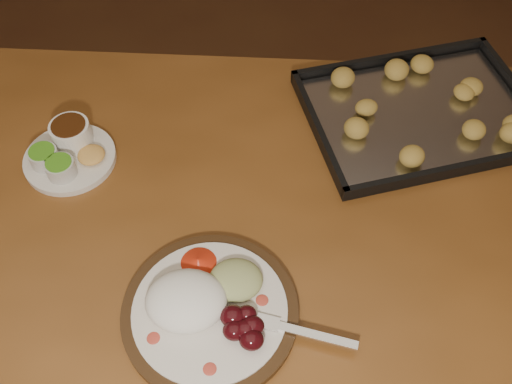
{
  "coord_description": "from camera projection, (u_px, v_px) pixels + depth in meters",
  "views": [
    {
      "loc": [
        0.36,
        -0.43,
        1.58
      ],
      "look_at": [
        0.34,
        0.18,
        0.77
      ],
      "focal_mm": 40.0,
      "sensor_mm": 36.0,
      "label": 1
    }
  ],
  "objects": [
    {
      "name": "dining_table",
      "position": [
        230.0,
        254.0,
        1.07
      ],
      "size": [
        1.53,
        0.95,
        0.75
      ],
      "rotation": [
        0.0,
        0.0,
        -0.03
      ],
      "color": "brown",
      "rests_on": "ground"
    },
    {
      "name": "dinner_plate",
      "position": [
        208.0,
        306.0,
        0.88
      ],
      "size": [
        0.36,
        0.28,
        0.06
      ],
      "rotation": [
        0.0,
        0.0,
        -0.31
      ],
      "color": "#311D0D",
      "rests_on": "dining_table"
    },
    {
      "name": "condiment_saucer",
      "position": [
        67.0,
        152.0,
        1.07
      ],
      "size": [
        0.17,
        0.17,
        0.06
      ],
      "rotation": [
        0.0,
        0.0,
        -0.3
      ],
      "color": "silver",
      "rests_on": "dining_table"
    },
    {
      "name": "baking_tray",
      "position": [
        420.0,
        111.0,
        1.14
      ],
      "size": [
        0.52,
        0.44,
        0.05
      ],
      "rotation": [
        0.0,
        0.0,
        0.28
      ],
      "color": "black",
      "rests_on": "dining_table"
    }
  ]
}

